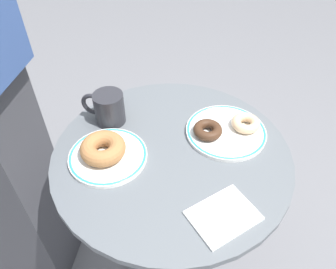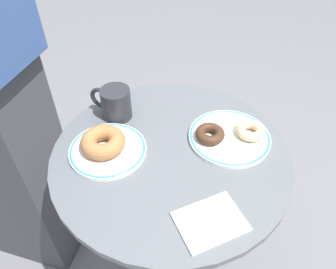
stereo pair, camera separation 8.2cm
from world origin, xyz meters
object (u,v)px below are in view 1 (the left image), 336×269
cafe_table (171,207)px  donut_chocolate (208,130)px  coffee_mug (108,108)px  donut_cinnamon (103,148)px  donut_glazed (246,123)px  plate_left (108,156)px  plate_right (226,131)px  paper_napkin (223,216)px

cafe_table → donut_chocolate: size_ratio=9.36×
donut_chocolate → coffee_mug: (-0.25, 0.13, 0.02)m
donut_cinnamon → donut_glazed: (0.38, 0.01, -0.01)m
cafe_table → donut_glazed: (0.21, 0.03, 0.27)m
donut_chocolate → donut_cinnamon: bearing=-177.6°
plate_left → plate_right: size_ratio=0.91×
donut_glazed → donut_chocolate: same height
plate_right → donut_chocolate: size_ratio=2.81×
plate_right → donut_cinnamon: donut_cinnamon is taller
donut_glazed → coffee_mug: size_ratio=0.66×
donut_cinnamon → paper_napkin: (0.23, -0.23, -0.03)m
plate_right → paper_napkin: (-0.10, -0.24, -0.00)m
donut_glazed → donut_chocolate: bearing=-179.0°
plate_right → donut_glazed: bearing=0.1°
paper_napkin → coffee_mug: coffee_mug is taller
cafe_table → donut_glazed: size_ratio=9.36×
plate_left → donut_chocolate: (0.27, 0.01, 0.02)m
plate_left → cafe_table: bearing=-6.5°
donut_chocolate → plate_left: bearing=-176.9°
cafe_table → donut_cinnamon: 0.33m
cafe_table → plate_right: 0.30m
donut_cinnamon → donut_glazed: bearing=2.0°
donut_cinnamon → coffee_mug: size_ratio=0.97×
donut_cinnamon → paper_napkin: 0.33m
donut_glazed → paper_napkin: (-0.15, -0.24, -0.02)m
coffee_mug → cafe_table: bearing=-48.9°
plate_right → donut_glazed: donut_glazed is taller
plate_left → plate_right: 0.32m
cafe_table → coffee_mug: bearing=131.1°
paper_napkin → cafe_table: bearing=106.3°
plate_left → donut_chocolate: size_ratio=2.56×
donut_glazed → donut_cinnamon: bearing=-178.0°
plate_right → coffee_mug: 0.33m
cafe_table → plate_left: bearing=173.5°
plate_right → donut_cinnamon: 0.33m
donut_chocolate → coffee_mug: 0.28m
plate_right → paper_napkin: size_ratio=1.55×
donut_cinnamon → donut_chocolate: bearing=2.4°
donut_chocolate → paper_napkin: donut_chocolate is taller
donut_glazed → coffee_mug: bearing=160.4°
donut_chocolate → coffee_mug: size_ratio=0.66×
donut_chocolate → paper_napkin: 0.25m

